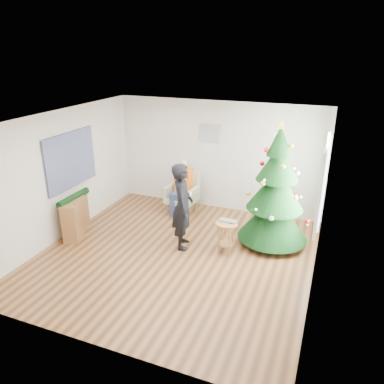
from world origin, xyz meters
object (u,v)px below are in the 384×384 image
at_px(armchair, 183,198).
at_px(console, 76,216).
at_px(standing_man, 182,206).
at_px(stool, 226,237).
at_px(christmas_tree, 276,191).

bearing_deg(armchair, console, -127.40).
distance_m(armchair, console, 2.50).
bearing_deg(armchair, standing_man, -62.73).
height_order(armchair, console, armchair).
height_order(stool, console, console).
distance_m(stool, armchair, 2.11).
xyz_separation_m(stool, standing_man, (-0.87, -0.07, 0.54)).
relative_size(christmas_tree, stool, 3.92).
relative_size(christmas_tree, console, 2.50).
bearing_deg(console, stool, -14.98).
bearing_deg(standing_man, stool, -105.95).
relative_size(christmas_tree, armchair, 2.55).
bearing_deg(console, christmas_tree, -6.40).
height_order(christmas_tree, armchair, christmas_tree).
xyz_separation_m(christmas_tree, standing_man, (-1.63, -0.78, -0.26)).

